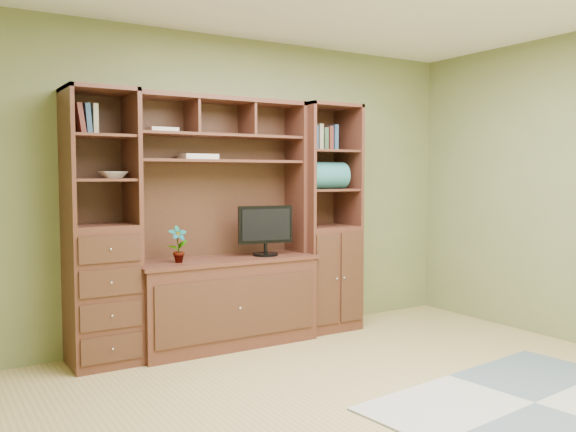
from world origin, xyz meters
TOP-DOWN VIEW (x-y plane):
  - room at (0.00, 0.00)m, footprint 4.60×4.10m
  - center_hutch at (-0.28, 1.73)m, footprint 1.54×0.53m
  - left_tower at (-1.28, 1.77)m, footprint 0.50×0.45m
  - right_tower at (0.75, 1.77)m, footprint 0.55×0.45m
  - rug at (0.77, -0.45)m, footprint 2.08×1.51m
  - monitor at (0.08, 1.70)m, footprint 0.51×0.29m
  - orchid at (-0.71, 1.70)m, footprint 0.15×0.10m
  - magazines at (-0.48, 1.82)m, footprint 0.28×0.21m
  - bowl at (-1.18, 1.77)m, footprint 0.21×0.21m
  - blanket_teal at (0.70, 1.73)m, footprint 0.42×0.24m
  - blanket_red at (0.81, 1.85)m, footprint 0.35×0.19m

SIDE VIEW (x-z plane):
  - rug at x=0.77m, z-range 0.00..0.01m
  - orchid at x=-0.71m, z-range 0.73..1.02m
  - monitor at x=0.08m, z-range 0.73..1.31m
  - center_hutch at x=-0.28m, z-range 0.00..2.05m
  - left_tower at x=-1.28m, z-range 0.00..2.05m
  - right_tower at x=0.75m, z-range 0.00..2.05m
  - room at x=0.00m, z-range -0.02..2.62m
  - blanket_red at x=0.81m, z-range 1.29..1.48m
  - blanket_teal at x=0.70m, z-range 1.29..1.53m
  - bowl at x=-1.18m, z-range 1.39..1.44m
  - magazines at x=-0.48m, z-range 1.54..1.58m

